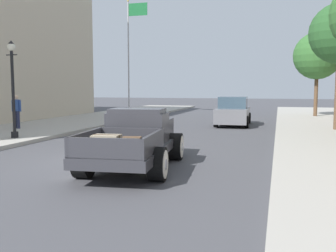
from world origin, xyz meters
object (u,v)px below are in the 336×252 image
object	(u,v)px
flagpole	(131,44)
pedestrian_sidewalk_left	(16,110)
street_tree_third	(317,56)
hotrod_truck_gunmetal	(137,139)
car_background_grey	(233,112)
street_lamp_near	(13,82)

from	to	relation	value
flagpole	pedestrian_sidewalk_left	bearing A→B (deg)	-92.27
flagpole	street_tree_third	xyz separation A→B (m)	(14.34, -0.74, -1.38)
pedestrian_sidewalk_left	flagpole	bearing A→B (deg)	87.73
hotrod_truck_gunmetal	flagpole	world-z (taller)	flagpole
hotrod_truck_gunmetal	street_tree_third	distance (m)	20.62
hotrod_truck_gunmetal	street_tree_third	xyz separation A→B (m)	(6.20, 19.33, 3.63)
car_background_grey	street_lamp_near	size ratio (longest dim) A/B	1.13
car_background_grey	flagpole	xyz separation A→B (m)	(-9.32, 7.71, 5.00)
pedestrian_sidewalk_left	street_lamp_near	bearing A→B (deg)	-53.61
car_background_grey	flagpole	size ratio (longest dim) A/B	0.47
pedestrian_sidewalk_left	street_lamp_near	xyz separation A→B (m)	(2.20, -2.99, 1.30)
car_background_grey	street_lamp_near	world-z (taller)	street_lamp_near
pedestrian_sidewalk_left	hotrod_truck_gunmetal	bearing A→B (deg)	-35.54
street_lamp_near	flagpole	distance (m)	17.27
hotrod_truck_gunmetal	street_lamp_near	world-z (taller)	street_lamp_near
car_background_grey	street_tree_third	distance (m)	9.32
hotrod_truck_gunmetal	car_background_grey	size ratio (longest dim) A/B	1.16
hotrod_truck_gunmetal	car_background_grey	world-z (taller)	car_background_grey
hotrod_truck_gunmetal	street_tree_third	bearing A→B (deg)	72.21
street_lamp_near	street_tree_third	xyz separation A→B (m)	(12.69, 16.11, 2.00)
street_lamp_near	street_tree_third	size ratio (longest dim) A/B	0.65
hotrod_truck_gunmetal	flagpole	xyz separation A→B (m)	(-8.14, 20.07, 5.02)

